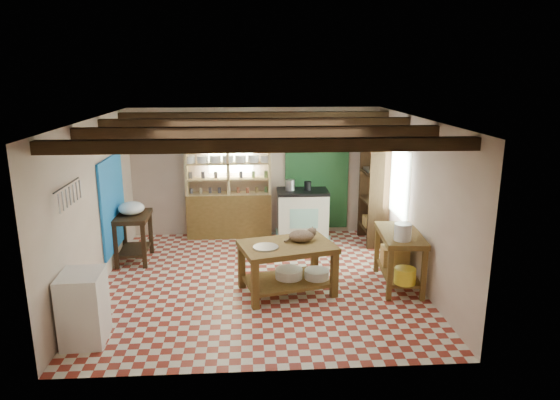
{
  "coord_description": "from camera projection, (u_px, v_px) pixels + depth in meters",
  "views": [
    {
      "loc": [
        -0.16,
        -7.47,
        3.29
      ],
      "look_at": [
        0.35,
        0.3,
        1.27
      ],
      "focal_mm": 32.0,
      "sensor_mm": 36.0,
      "label": 1
    }
  ],
  "objects": [
    {
      "name": "kettle_left",
      "position": [
        290.0,
        185.0,
        9.9
      ],
      "size": [
        0.19,
        0.19,
        0.22
      ],
      "primitive_type": "cylinder",
      "rotation": [
        0.0,
        0.0,
        -0.01
      ],
      "color": "#AEAFB7",
      "rests_on": "stove"
    },
    {
      "name": "window_right",
      "position": [
        397.0,
        181.0,
        8.83
      ],
      "size": [
        0.02,
        1.3,
        1.2
      ],
      "primitive_type": "cube",
      "color": "beige",
      "rests_on": "wall_right"
    },
    {
      "name": "enamel_bowl",
      "position": [
        131.0,
        208.0,
        8.69
      ],
      "size": [
        0.46,
        0.46,
        0.23
      ],
      "primitive_type": "ellipsoid",
      "rotation": [
        0.0,
        0.0,
        0.03
      ],
      "color": "white",
      "rests_on": "prep_table"
    },
    {
      "name": "tall_rack",
      "position": [
        374.0,
        193.0,
        9.69
      ],
      "size": [
        0.4,
        0.86,
        2.0
      ],
      "primitive_type": "cube",
      "color": "#352212",
      "rests_on": "floor"
    },
    {
      "name": "wall_left",
      "position": [
        94.0,
        206.0,
        7.57
      ],
      "size": [
        0.04,
        5.0,
        2.6
      ],
      "primitive_type": "cube",
      "color": "beige",
      "rests_on": "floor"
    },
    {
      "name": "green_wall_patch",
      "position": [
        317.0,
        174.0,
        10.21
      ],
      "size": [
        1.3,
        0.04,
        2.3
      ],
      "primitive_type": "cube",
      "color": "#1F4E26",
      "rests_on": "wall_back"
    },
    {
      "name": "wicker_basket",
      "position": [
        395.0,
        256.0,
        8.11
      ],
      "size": [
        0.45,
        0.37,
        0.29
      ],
      "primitive_type": "cube",
      "rotation": [
        0.0,
        0.0,
        -0.08
      ],
      "color": "#B08747",
      "rests_on": "right_counter"
    },
    {
      "name": "cat",
      "position": [
        301.0,
        236.0,
        7.57
      ],
      "size": [
        0.48,
        0.44,
        0.18
      ],
      "primitive_type": "ellipsoid",
      "rotation": [
        0.0,
        0.0,
        0.43
      ],
      "color": "#81664B",
      "rests_on": "work_table"
    },
    {
      "name": "stove",
      "position": [
        302.0,
        214.0,
        10.07
      ],
      "size": [
        1.02,
        0.7,
        0.99
      ],
      "primitive_type": "cube",
      "rotation": [
        0.0,
        0.0,
        -0.01
      ],
      "color": "beige",
      "rests_on": "floor"
    },
    {
      "name": "white_cabinet",
      "position": [
        84.0,
        308.0,
        6.17
      ],
      "size": [
        0.53,
        0.63,
        0.9
      ],
      "primitive_type": "cube",
      "rotation": [
        0.0,
        0.0,
        0.05
      ],
      "color": "white",
      "rests_on": "floor"
    },
    {
      "name": "pot_rack",
      "position": [
        321.0,
        131.0,
        9.57
      ],
      "size": [
        0.86,
        0.12,
        0.36
      ],
      "primitive_type": "cube",
      "color": "black",
      "rests_on": "ceiling"
    },
    {
      "name": "basin_large",
      "position": [
        289.0,
        273.0,
        7.66
      ],
      "size": [
        0.51,
        0.51,
        0.15
      ],
      "primitive_type": "cylinder",
      "rotation": [
        0.0,
        0.0,
        0.26
      ],
      "color": "white",
      "rests_on": "work_table"
    },
    {
      "name": "window_back",
      "position": [
        231.0,
        153.0,
        9.99
      ],
      "size": [
        0.9,
        0.02,
        0.8
      ],
      "primitive_type": "cube",
      "color": "beige",
      "rests_on": "wall_back"
    },
    {
      "name": "steel_tray",
      "position": [
        266.0,
        247.0,
        7.32
      ],
      "size": [
        0.46,
        0.46,
        0.02
      ],
      "primitive_type": "cylinder",
      "rotation": [
        0.0,
        0.0,
        0.26
      ],
      "color": "#AEAFB7",
      "rests_on": "work_table"
    },
    {
      "name": "ceiling_beams",
      "position": [
        258.0,
        127.0,
        7.43
      ],
      "size": [
        5.0,
        3.8,
        0.15
      ],
      "primitive_type": "cube",
      "color": "#352212",
      "rests_on": "ceiling"
    },
    {
      "name": "wall_back",
      "position": [
        256.0,
        172.0,
        10.14
      ],
      "size": [
        5.0,
        0.04,
        2.6
      ],
      "primitive_type": "cube",
      "color": "beige",
      "rests_on": "floor"
    },
    {
      "name": "kettle_right",
      "position": [
        308.0,
        186.0,
        9.92
      ],
      "size": [
        0.14,
        0.14,
        0.18
      ],
      "primitive_type": "cylinder",
      "rotation": [
        0.0,
        0.0,
        -0.01
      ],
      "color": "black",
      "rests_on": "stove"
    },
    {
      "name": "ceiling",
      "position": [
        258.0,
        119.0,
        7.4
      ],
      "size": [
        5.0,
        5.0,
        0.02
      ],
      "primitive_type": "cube",
      "color": "#48484D",
      "rests_on": "wall_back"
    },
    {
      "name": "utensil_rail",
      "position": [
        68.0,
        194.0,
        6.29
      ],
      "size": [
        0.06,
        0.9,
        0.28
      ],
      "primitive_type": "cube",
      "color": "black",
      "rests_on": "wall_left"
    },
    {
      "name": "wall_front",
      "position": [
        265.0,
        264.0,
        5.31
      ],
      "size": [
        5.0,
        0.04,
        2.6
      ],
      "primitive_type": "cube",
      "color": "beige",
      "rests_on": "floor"
    },
    {
      "name": "right_counter",
      "position": [
        399.0,
        259.0,
        7.81
      ],
      "size": [
        0.71,
        1.26,
        0.87
      ],
      "primitive_type": "cube",
      "rotation": [
        0.0,
        0.0,
        -0.08
      ],
      "color": "brown",
      "rests_on": "floor"
    },
    {
      "name": "blue_wall_patch",
      "position": [
        113.0,
        204.0,
        8.49
      ],
      "size": [
        0.04,
        1.4,
        1.6
      ],
      "primitive_type": "cube",
      "color": "blue",
      "rests_on": "wall_left"
    },
    {
      "name": "yellow_tub",
      "position": [
        405.0,
        276.0,
        7.39
      ],
      "size": [
        0.34,
        0.34,
        0.23
      ],
      "primitive_type": "cylinder",
      "rotation": [
        0.0,
        0.0,
        -0.08
      ],
      "color": "yellow",
      "rests_on": "right_counter"
    },
    {
      "name": "floor",
      "position": [
        260.0,
        282.0,
        8.06
      ],
      "size": [
        5.0,
        5.0,
        0.02
      ],
      "primitive_type": "cube",
      "color": "maroon",
      "rests_on": "ground"
    },
    {
      "name": "work_table",
      "position": [
        287.0,
        268.0,
        7.57
      ],
      "size": [
        1.55,
        1.23,
        0.77
      ],
      "primitive_type": "cube",
      "rotation": [
        0.0,
        0.0,
        0.26
      ],
      "color": "brown",
      "rests_on": "floor"
    },
    {
      "name": "shelving_unit",
      "position": [
        229.0,
        184.0,
        9.98
      ],
      "size": [
        1.7,
        0.34,
        2.2
      ],
      "primitive_type": "cube",
      "color": "tan",
      "rests_on": "floor"
    },
    {
      "name": "basin_small",
      "position": [
        317.0,
        274.0,
        7.65
      ],
      "size": [
        0.47,
        0.47,
        0.13
      ],
      "primitive_type": "cylinder",
      "rotation": [
        0.0,
        0.0,
        0.26
      ],
      "color": "white",
      "rests_on": "work_table"
    },
    {
      "name": "wall_right",
      "position": [
        417.0,
        201.0,
        7.89
      ],
      "size": [
        0.04,
        5.0,
        2.6
      ],
      "primitive_type": "cube",
      "color": "beige",
      "rests_on": "floor"
    },
    {
      "name": "white_bucket",
      "position": [
        403.0,
        232.0,
        7.33
      ],
      "size": [
        0.27,
        0.27,
        0.25
      ],
      "primitive_type": "cylinder",
      "rotation": [
        0.0,
        0.0,
        -0.08
      ],
      "color": "white",
      "rests_on": "right_counter"
    },
    {
      "name": "prep_table",
      "position": [
        134.0,
        238.0,
        8.82
      ],
      "size": [
        0.61,
        0.87,
        0.86
      ],
      "primitive_type": "cube",
      "rotation": [
        0.0,
        0.0,
        0.03
      ],
      "color": "#352212",
      "rests_on": "floor"
    }
  ]
}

